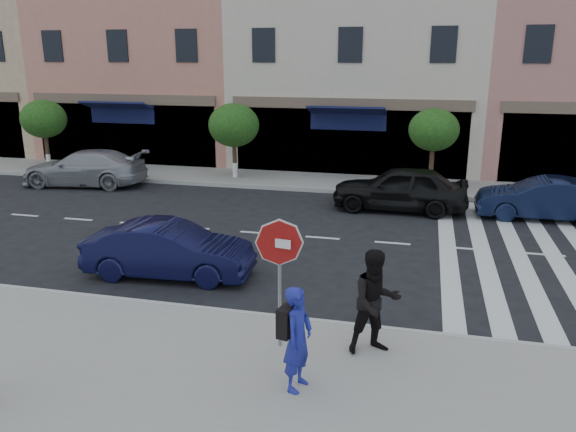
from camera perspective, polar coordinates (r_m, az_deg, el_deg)
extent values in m
plane|color=black|center=(12.63, 0.22, -7.76)|extent=(120.00, 120.00, 0.00)
cube|color=gray|center=(9.41, -5.36, -16.28)|extent=(60.00, 4.50, 0.15)
cube|color=gray|center=(22.95, 6.69, 3.28)|extent=(60.00, 3.00, 0.15)
cube|color=tan|center=(31.44, -12.81, 19.12)|extent=(10.00, 9.00, 14.00)
cube|color=beige|center=(28.42, 7.62, 16.70)|extent=(11.00, 9.00, 11.00)
cylinder|color=#473323|center=(27.95, -23.27, 6.25)|extent=(0.18, 0.18, 1.65)
cylinder|color=silver|center=(28.04, -23.15, 5.19)|extent=(0.20, 0.20, 0.60)
ellipsoid|color=#174012|center=(27.79, -23.58, 9.04)|extent=(2.00, 2.00, 1.70)
cylinder|color=#473323|center=(23.71, -5.44, 5.87)|extent=(0.18, 0.18, 1.60)
cylinder|color=silver|center=(23.80, -5.41, 4.69)|extent=(0.20, 0.20, 0.60)
ellipsoid|color=#174012|center=(23.51, -5.53, 9.17)|extent=(2.10, 2.10, 1.79)
cylinder|color=#473323|center=(22.41, 14.35, 5.00)|extent=(0.18, 0.18, 1.71)
cylinder|color=silver|center=(22.52, 14.25, 3.62)|extent=(0.20, 0.20, 0.60)
ellipsoid|color=#174012|center=(22.20, 14.60, 8.48)|extent=(1.90, 1.90, 1.62)
cylinder|color=gray|center=(9.73, -0.84, -7.50)|extent=(0.08, 0.08, 2.11)
cylinder|color=white|center=(9.41, -0.88, -2.70)|extent=(0.82, 0.15, 0.83)
cylinder|color=#9E1411|center=(9.40, -0.91, -2.73)|extent=(0.76, 0.16, 0.77)
cube|color=white|center=(9.37, -0.96, -2.79)|extent=(0.43, 0.09, 0.15)
imported|color=navy|center=(8.65, 1.01, -12.35)|extent=(0.52, 0.68, 1.66)
imported|color=black|center=(9.71, 8.90, -8.63)|extent=(1.12, 1.03, 1.84)
imported|color=black|center=(13.59, -11.98, -3.40)|extent=(4.05, 1.66, 1.31)
imported|color=gray|center=(24.16, -19.98, 4.61)|extent=(5.14, 2.58, 1.43)
imported|color=black|center=(19.34, 11.28, 2.77)|extent=(4.53, 1.90, 1.53)
imported|color=black|center=(19.71, 24.50, 1.60)|extent=(4.10, 1.44, 1.35)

